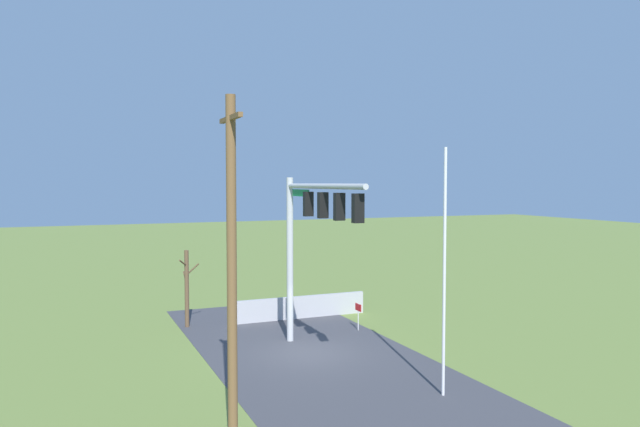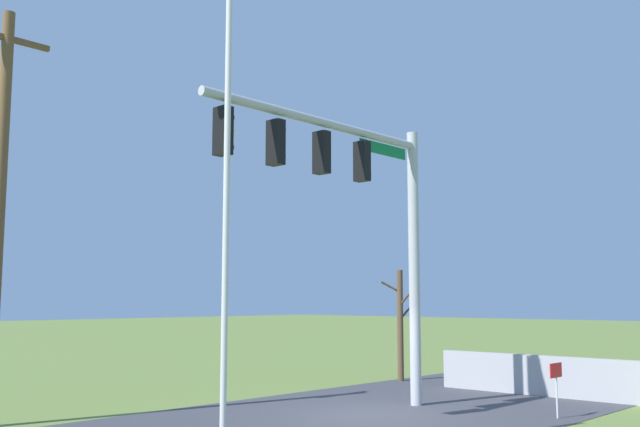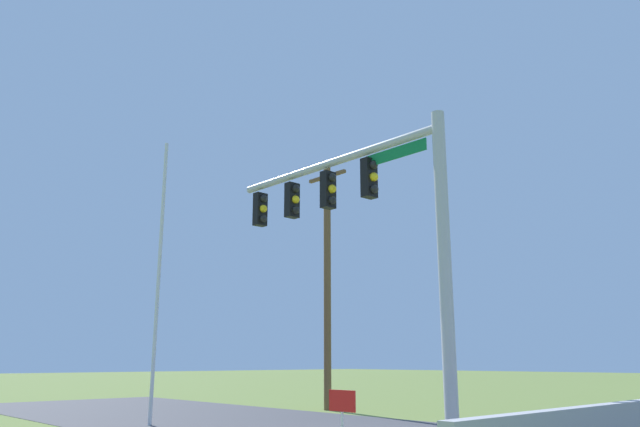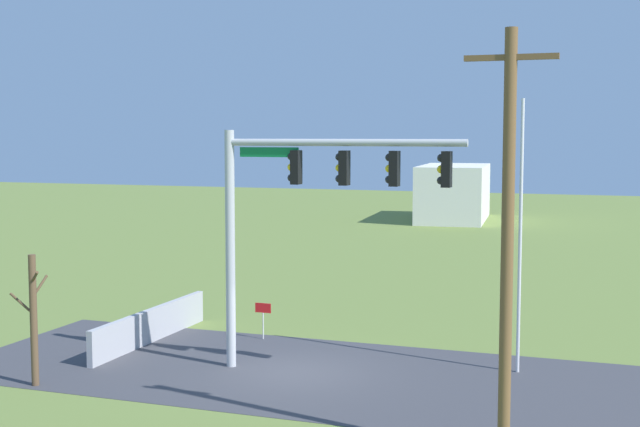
{
  "view_description": "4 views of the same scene",
  "coord_description": "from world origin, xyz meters",
  "px_view_note": "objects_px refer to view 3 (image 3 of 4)",
  "views": [
    {
      "loc": [
        -21.59,
        8.75,
        6.73
      ],
      "look_at": [
        -1.4,
        0.13,
        5.6
      ],
      "focal_mm": 33.55,
      "sensor_mm": 36.0,
      "label": 1
    },
    {
      "loc": [
        -13.21,
        -10.8,
        2.63
      ],
      "look_at": [
        -0.98,
        0.55,
        4.61
      ],
      "focal_mm": 40.75,
      "sensor_mm": 36.0,
      "label": 2
    },
    {
      "loc": [
        9.54,
        -10.39,
        1.67
      ],
      "look_at": [
        -1.03,
        -0.64,
        5.1
      ],
      "focal_mm": 34.6,
      "sensor_mm": 36.0,
      "label": 3
    },
    {
      "loc": [
        -8.88,
        22.91,
        6.82
      ],
      "look_at": [
        -1.02,
        0.79,
        4.69
      ],
      "focal_mm": 48.9,
      "sensor_mm": 36.0,
      "label": 4
    }
  ],
  "objects_px": {
    "flagpole": "(159,277)",
    "utility_pole": "(327,275)",
    "open_sign": "(342,411)",
    "signal_mast": "(365,215)"
  },
  "relations": [
    {
      "from": "flagpole",
      "to": "utility_pole",
      "type": "distance_m",
      "value": 7.02
    },
    {
      "from": "signal_mast",
      "to": "utility_pole",
      "type": "xyz_separation_m",
      "value": [
        -6.35,
        4.77,
        -0.38
      ]
    },
    {
      "from": "flagpole",
      "to": "utility_pole",
      "type": "bearing_deg",
      "value": 94.42
    },
    {
      "from": "signal_mast",
      "to": "flagpole",
      "type": "height_order",
      "value": "flagpole"
    },
    {
      "from": "flagpole",
      "to": "utility_pole",
      "type": "xyz_separation_m",
      "value": [
        -0.54,
        6.96,
        0.74
      ]
    },
    {
      "from": "utility_pole",
      "to": "open_sign",
      "type": "relative_size",
      "value": 7.36
    },
    {
      "from": "flagpole",
      "to": "utility_pole",
      "type": "relative_size",
      "value": 0.87
    },
    {
      "from": "flagpole",
      "to": "open_sign",
      "type": "distance_m",
      "value": 9.13
    },
    {
      "from": "open_sign",
      "to": "flagpole",
      "type": "bearing_deg",
      "value": 171.38
    },
    {
      "from": "signal_mast",
      "to": "utility_pole",
      "type": "height_order",
      "value": "utility_pole"
    }
  ]
}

